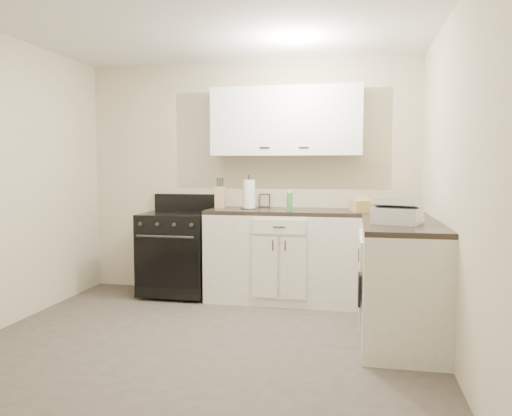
% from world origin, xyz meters
% --- Properties ---
extents(floor, '(3.60, 3.60, 0.00)m').
position_xyz_m(floor, '(0.00, 0.00, 0.00)').
color(floor, '#473F38').
rests_on(floor, ground).
extents(ceiling, '(3.60, 3.60, 0.00)m').
position_xyz_m(ceiling, '(0.00, 0.00, 2.50)').
color(ceiling, white).
rests_on(ceiling, wall_back).
extents(wall_back, '(3.60, 0.00, 3.60)m').
position_xyz_m(wall_back, '(0.00, 1.80, 1.25)').
color(wall_back, beige).
rests_on(wall_back, ground).
extents(wall_right, '(0.00, 3.60, 3.60)m').
position_xyz_m(wall_right, '(1.80, 0.00, 1.25)').
color(wall_right, beige).
rests_on(wall_right, ground).
extents(wall_front, '(3.60, 0.00, 3.60)m').
position_xyz_m(wall_front, '(0.00, -1.80, 1.25)').
color(wall_front, beige).
rests_on(wall_front, ground).
extents(base_cabinets_back, '(1.55, 0.60, 0.90)m').
position_xyz_m(base_cabinets_back, '(0.43, 1.50, 0.45)').
color(base_cabinets_back, white).
rests_on(base_cabinets_back, floor).
extents(base_cabinets_right, '(0.60, 1.90, 0.90)m').
position_xyz_m(base_cabinets_right, '(1.50, 0.85, 0.45)').
color(base_cabinets_right, white).
rests_on(base_cabinets_right, floor).
extents(countertop_back, '(1.55, 0.60, 0.04)m').
position_xyz_m(countertop_back, '(0.43, 1.50, 0.92)').
color(countertop_back, black).
rests_on(countertop_back, base_cabinets_back).
extents(countertop_right, '(0.60, 1.90, 0.04)m').
position_xyz_m(countertop_right, '(1.50, 0.85, 0.92)').
color(countertop_right, black).
rests_on(countertop_right, base_cabinets_right).
extents(upper_cabinets, '(1.55, 0.30, 0.70)m').
position_xyz_m(upper_cabinets, '(0.43, 1.65, 1.84)').
color(upper_cabinets, white).
rests_on(upper_cabinets, wall_back).
extents(stove, '(0.70, 0.60, 0.85)m').
position_xyz_m(stove, '(-0.72, 1.48, 0.46)').
color(stove, black).
rests_on(stove, floor).
extents(knife_block, '(0.11, 0.10, 0.23)m').
position_xyz_m(knife_block, '(-0.26, 1.55, 1.05)').
color(knife_block, tan).
rests_on(knife_block, countertop_back).
extents(paper_towel, '(0.14, 0.14, 0.30)m').
position_xyz_m(paper_towel, '(0.06, 1.49, 1.09)').
color(paper_towel, white).
rests_on(paper_towel, countertop_back).
extents(soap_bottle, '(0.07, 0.07, 0.18)m').
position_xyz_m(soap_bottle, '(0.50, 1.40, 1.03)').
color(soap_bottle, green).
rests_on(soap_bottle, countertop_back).
extents(picture_frame, '(0.12, 0.04, 0.14)m').
position_xyz_m(picture_frame, '(0.18, 1.76, 1.01)').
color(picture_frame, black).
rests_on(picture_frame, countertop_back).
extents(wicker_basket, '(0.38, 0.31, 0.11)m').
position_xyz_m(wicker_basket, '(1.27, 1.47, 1.00)').
color(wicker_basket, tan).
rests_on(wicker_basket, countertop_right).
extents(countertop_grill, '(0.42, 0.41, 0.12)m').
position_xyz_m(countertop_grill, '(1.46, 0.45, 1.00)').
color(countertop_grill, silver).
rests_on(countertop_grill, countertop_right).
extents(oven_mitt_near, '(0.02, 0.14, 0.24)m').
position_xyz_m(oven_mitt_near, '(1.18, 0.25, 0.45)').
color(oven_mitt_near, black).
rests_on(oven_mitt_near, base_cabinets_right).
extents(oven_mitt_far, '(0.02, 0.14, 0.25)m').
position_xyz_m(oven_mitt_far, '(1.18, 0.40, 0.42)').
color(oven_mitt_far, black).
rests_on(oven_mitt_far, base_cabinets_right).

